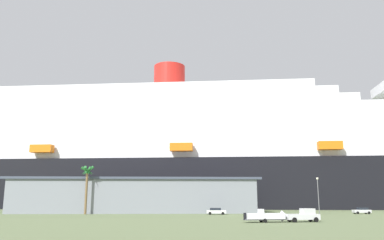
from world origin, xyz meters
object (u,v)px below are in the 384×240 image
at_px(parked_car_white_van, 216,211).
at_px(street_lamp, 318,191).
at_px(pickup_truck, 303,216).
at_px(parked_car_black_coupe, 24,210).
at_px(small_boat_on_trailer, 269,216).
at_px(cruise_ship, 244,160).
at_px(parked_car_silver_sedan, 362,211).
at_px(palm_tree, 87,176).

bearing_deg(parked_car_white_van, street_lamp, -5.45).
distance_m(pickup_truck, parked_car_black_coupe, 75.59).
relative_size(pickup_truck, parked_car_black_coupe, 1.32).
height_order(pickup_truck, street_lamp, street_lamp).
bearing_deg(small_boat_on_trailer, pickup_truck, 8.56).
relative_size(cruise_ship, parked_car_silver_sedan, 61.72).
xyz_separation_m(palm_tree, parked_car_black_coupe, (-18.83, 9.45, -8.42)).
height_order(cruise_ship, small_boat_on_trailer, cruise_ship).
bearing_deg(cruise_ship, small_boat_on_trailer, -96.11).
distance_m(palm_tree, parked_car_silver_sedan, 69.50).
distance_m(cruise_ship, parked_car_white_van, 61.78).
distance_m(cruise_ship, small_boat_on_trailer, 90.50).
height_order(palm_tree, street_lamp, palm_tree).
relative_size(small_boat_on_trailer, parked_car_silver_sedan, 2.05).
bearing_deg(palm_tree, small_boat_on_trailer, -40.96).
xyz_separation_m(cruise_ship, small_boat_on_trailer, (-9.45, -88.22, -17.85)).
distance_m(cruise_ship, pickup_truck, 89.17).
xyz_separation_m(cruise_ship, pickup_truck, (-3.46, -87.31, -17.77)).
height_order(pickup_truck, small_boat_on_trailer, pickup_truck).
relative_size(parked_car_silver_sedan, parked_car_white_van, 0.90).
bearing_deg(palm_tree, parked_car_black_coupe, 153.35).
distance_m(cruise_ship, parked_car_black_coupe, 82.61).
height_order(parked_car_white_van, parked_car_black_coupe, same).
distance_m(small_boat_on_trailer, parked_car_white_van, 31.83).
bearing_deg(parked_car_silver_sedan, parked_car_black_coupe, 174.58).
distance_m(pickup_truck, small_boat_on_trailer, 6.06).
distance_m(street_lamp, parked_car_silver_sedan, 14.52).
bearing_deg(street_lamp, parked_car_black_coupe, 169.66).
bearing_deg(parked_car_black_coupe, parked_car_silver_sedan, -5.42).
height_order(pickup_truck, parked_car_black_coupe, pickup_truck).
distance_m(pickup_truck, street_lamp, 30.87).
xyz_separation_m(small_boat_on_trailer, parked_car_white_van, (-6.20, 31.22, -0.12)).
xyz_separation_m(pickup_truck, palm_tree, (-44.20, 32.27, 8.21)).
relative_size(cruise_ship, palm_tree, 22.27).
distance_m(small_boat_on_trailer, street_lamp, 34.46).
height_order(parked_car_silver_sedan, parked_car_white_van, same).
relative_size(parked_car_silver_sedan, parked_car_black_coupe, 0.97).
bearing_deg(palm_tree, parked_car_white_van, -3.49).
relative_size(palm_tree, parked_car_black_coupe, 2.69).
bearing_deg(small_boat_on_trailer, cruise_ship, 83.89).
bearing_deg(small_boat_on_trailer, parked_car_black_coupe, 143.24).
bearing_deg(parked_car_black_coupe, street_lamp, -10.34).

